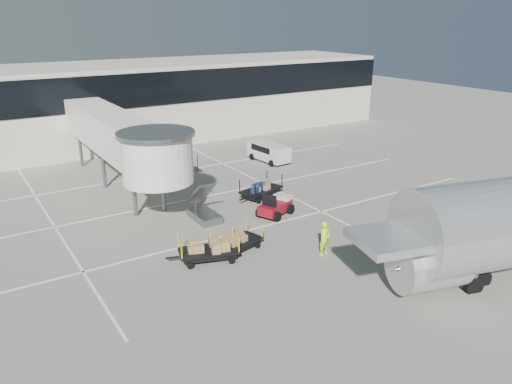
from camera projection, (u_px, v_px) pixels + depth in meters
ground at (264, 242)px, 29.53m from camera, size 140.00×140.00×0.00m
lane_markings at (187, 198)px, 36.62m from camera, size 40.00×30.00×0.02m
terminal at (104, 103)px, 51.84m from camera, size 64.00×12.11×15.20m
jet_bridge at (125, 139)px, 35.87m from camera, size 5.70×20.40×6.03m
baggage_tug at (276, 207)px, 33.36m from camera, size 2.85×2.43×1.69m
suitcase_cart at (261, 190)px, 36.68m from camera, size 4.07×2.51×1.57m
box_cart_near at (238, 241)px, 28.38m from camera, size 3.66×2.13×1.41m
box_cart_far at (206, 251)px, 27.09m from camera, size 4.02×2.46×1.55m
ground_worker at (325, 238)px, 27.68m from camera, size 0.78×0.57×1.97m
minivan at (268, 151)px, 45.72m from camera, size 2.24×4.46×1.63m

